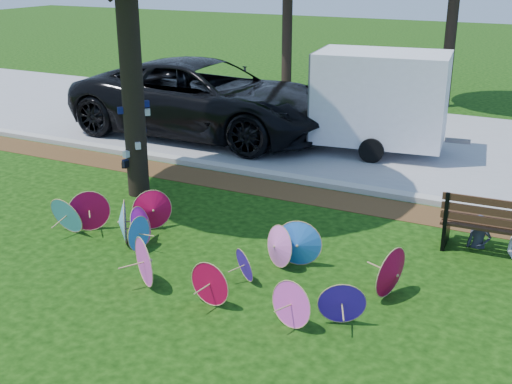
% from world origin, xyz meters
% --- Properties ---
extents(ground, '(90.00, 90.00, 0.00)m').
position_xyz_m(ground, '(0.00, 0.00, 0.00)').
color(ground, black).
rests_on(ground, ground).
extents(mulch_strip, '(90.00, 1.00, 0.01)m').
position_xyz_m(mulch_strip, '(0.00, 4.50, 0.01)').
color(mulch_strip, '#472D16').
rests_on(mulch_strip, ground).
extents(curb, '(90.00, 0.30, 0.12)m').
position_xyz_m(curb, '(0.00, 5.20, 0.06)').
color(curb, '#B7B5AD').
rests_on(curb, ground).
extents(street, '(90.00, 8.00, 0.01)m').
position_xyz_m(street, '(0.00, 9.35, 0.01)').
color(street, gray).
rests_on(street, ground).
extents(parasol_pile, '(6.36, 2.40, 0.79)m').
position_xyz_m(parasol_pile, '(0.10, 0.75, 0.36)').
color(parasol_pile, '#FF4AD4').
rests_on(parasol_pile, ground).
extents(black_van, '(7.41, 3.50, 2.05)m').
position_xyz_m(black_van, '(-3.97, 7.74, 1.02)').
color(black_van, black).
rests_on(black_van, ground).
extents(cargo_trailer, '(3.38, 2.38, 2.80)m').
position_xyz_m(cargo_trailer, '(0.81, 8.29, 1.40)').
color(cargo_trailer, white).
rests_on(cargo_trailer, ground).
extents(park_bench, '(2.01, 0.84, 1.03)m').
position_xyz_m(park_bench, '(4.36, 3.40, 0.52)').
color(park_bench, black).
rests_on(park_bench, ground).
extents(person_left, '(0.45, 0.34, 1.11)m').
position_xyz_m(person_left, '(4.01, 3.45, 0.55)').
color(person_left, '#333545').
rests_on(person_left, ground).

